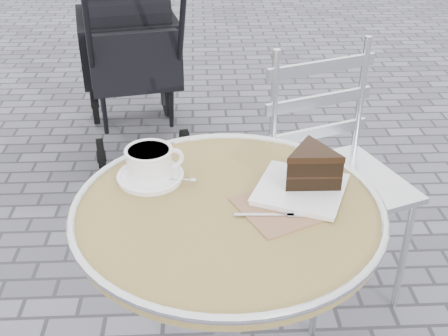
{
  "coord_description": "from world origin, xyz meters",
  "views": [
    {
      "loc": [
        -0.06,
        -1.06,
        1.45
      ],
      "look_at": [
        -0.0,
        0.09,
        0.78
      ],
      "focal_mm": 45.0,
      "sensor_mm": 36.0,
      "label": 1
    }
  ],
  "objects_px": {
    "cappuccino_set": "(151,166)",
    "bistro_chair": "(327,147)",
    "baby_stroller": "(130,56)",
    "cafe_table": "(228,262)",
    "cake_plate_set": "(309,172)"
  },
  "relations": [
    {
      "from": "cappuccino_set",
      "to": "baby_stroller",
      "type": "xyz_separation_m",
      "value": [
        -0.24,
        1.68,
        -0.3
      ]
    },
    {
      "from": "cappuccino_set",
      "to": "baby_stroller",
      "type": "relative_size",
      "value": 0.17
    },
    {
      "from": "cake_plate_set",
      "to": "bistro_chair",
      "type": "bearing_deg",
      "value": 94.86
    },
    {
      "from": "cafe_table",
      "to": "baby_stroller",
      "type": "bearing_deg",
      "value": 102.96
    },
    {
      "from": "cafe_table",
      "to": "cake_plate_set",
      "type": "height_order",
      "value": "cake_plate_set"
    },
    {
      "from": "cake_plate_set",
      "to": "bistro_chair",
      "type": "distance_m",
      "value": 0.61
    },
    {
      "from": "cafe_table",
      "to": "cappuccino_set",
      "type": "distance_m",
      "value": 0.3
    },
    {
      "from": "cappuccino_set",
      "to": "bistro_chair",
      "type": "relative_size",
      "value": 0.21
    },
    {
      "from": "cafe_table",
      "to": "bistro_chair",
      "type": "xyz_separation_m",
      "value": [
        0.37,
        0.6,
        -0.01
      ]
    },
    {
      "from": "cappuccino_set",
      "to": "cake_plate_set",
      "type": "bearing_deg",
      "value": -28.54
    },
    {
      "from": "bistro_chair",
      "to": "cafe_table",
      "type": "bearing_deg",
      "value": -142.24
    },
    {
      "from": "cappuccino_set",
      "to": "bistro_chair",
      "type": "bearing_deg",
      "value": 22.21
    },
    {
      "from": "cake_plate_set",
      "to": "baby_stroller",
      "type": "relative_size",
      "value": 0.29
    },
    {
      "from": "bistro_chair",
      "to": "baby_stroller",
      "type": "bearing_deg",
      "value": 102.49
    },
    {
      "from": "cafe_table",
      "to": "baby_stroller",
      "type": "height_order",
      "value": "baby_stroller"
    }
  ]
}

